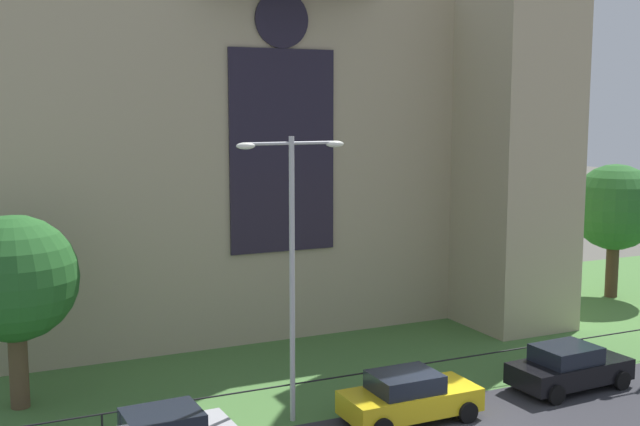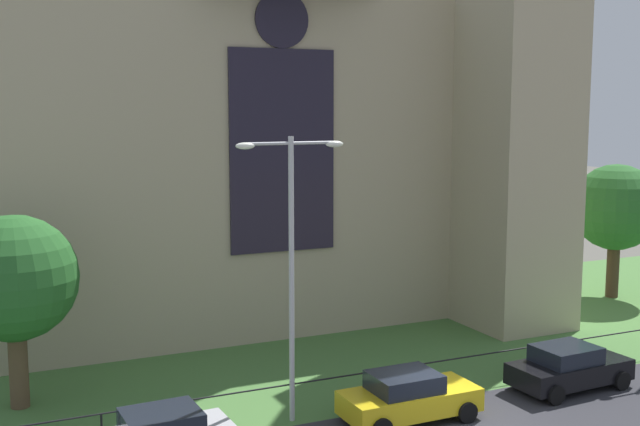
% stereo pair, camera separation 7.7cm
% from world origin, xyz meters
% --- Properties ---
extents(ground, '(160.00, 160.00, 0.00)m').
position_xyz_m(ground, '(0.00, 10.00, 0.00)').
color(ground, '#56544C').
extents(grass_verge, '(120.00, 20.00, 0.01)m').
position_xyz_m(grass_verge, '(0.00, 8.00, 0.00)').
color(grass_verge, '#477538').
rests_on(grass_verge, ground).
extents(church_building, '(23.20, 16.20, 26.00)m').
position_xyz_m(church_building, '(-0.20, 15.71, 10.27)').
color(church_building, tan).
rests_on(church_building, ground).
extents(iron_railing, '(34.18, 0.07, 1.13)m').
position_xyz_m(iron_railing, '(-0.98, 2.50, 0.98)').
color(iron_railing, black).
rests_on(iron_railing, ground).
extents(tree_right_far, '(4.26, 4.26, 6.67)m').
position_xyz_m(tree_right_far, '(16.80, 10.40, 4.50)').
color(tree_right_far, '#423021').
rests_on(tree_right_far, ground).
extents(tree_left_near, '(3.96, 3.96, 6.16)m').
position_xyz_m(tree_left_near, '(-11.31, 6.99, 4.13)').
color(tree_left_near, brown).
rests_on(tree_left_near, ground).
extents(streetlamp_near, '(3.37, 0.26, 8.60)m').
position_xyz_m(streetlamp_near, '(-3.88, 2.40, 5.44)').
color(streetlamp_near, '#B2B2B7').
rests_on(streetlamp_near, ground).
extents(parked_car_yellow, '(4.21, 2.04, 1.51)m').
position_xyz_m(parked_car_yellow, '(-0.68, 0.94, 0.74)').
color(parked_car_yellow, gold).
rests_on(parked_car_yellow, ground).
extents(parked_car_black, '(4.28, 2.19, 1.51)m').
position_xyz_m(parked_car_black, '(5.64, 1.05, 0.74)').
color(parked_car_black, black).
rests_on(parked_car_black, ground).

